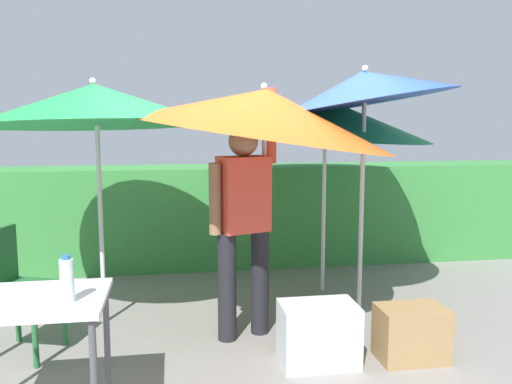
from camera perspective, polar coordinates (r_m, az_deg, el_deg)
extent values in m
plane|color=gray|center=(4.09, 0.68, -16.04)|extent=(24.00, 24.00, 0.00)
cube|color=#38843D|center=(6.13, -2.91, -2.47)|extent=(8.00, 0.70, 1.12)
cylinder|color=silver|center=(4.46, -16.18, -3.55)|extent=(0.04, 0.04, 1.60)
cone|color=green|center=(4.37, -16.79, 8.89)|extent=(1.85, 1.86, 0.47)
sphere|color=silver|center=(4.38, -17.02, 11.25)|extent=(0.05, 0.05, 0.05)
cylinder|color=silver|center=(4.08, 0.88, -4.76)|extent=(0.04, 0.04, 1.53)
cone|color=#EA5919|center=(4.01, 0.88, 8.49)|extent=(2.02, 1.99, 0.67)
sphere|color=silver|center=(4.04, 0.87, 11.21)|extent=(0.05, 0.05, 0.05)
cylinder|color=silver|center=(4.49, 11.16, -2.13)|extent=(0.04, 0.04, 1.78)
cone|color=blue|center=(4.41, 11.50, 10.91)|extent=(1.46, 1.44, 0.55)
sphere|color=silver|center=(4.40, 11.55, 12.78)|extent=(0.05, 0.05, 0.05)
cylinder|color=silver|center=(5.16, 7.21, -2.40)|extent=(0.04, 0.04, 1.49)
cone|color=green|center=(5.09, 7.40, 7.86)|extent=(2.00, 1.99, 0.50)
sphere|color=silver|center=(5.10, 7.45, 10.02)|extent=(0.05, 0.05, 0.05)
cylinder|color=black|center=(4.18, 0.41, -9.50)|extent=(0.14, 0.14, 0.82)
cylinder|color=black|center=(4.06, -3.11, -10.05)|extent=(0.14, 0.14, 0.82)
cube|color=#E04C38|center=(3.96, -1.35, -0.22)|extent=(0.41, 0.33, 0.56)
sphere|color=#8C6647|center=(3.93, -1.37, 5.42)|extent=(0.22, 0.22, 0.22)
cylinder|color=#E04C38|center=(4.03, 1.56, 7.05)|extent=(0.11, 0.11, 0.56)
cylinder|color=#8C6647|center=(3.87, -4.38, -0.74)|extent=(0.11, 0.11, 0.52)
cylinder|color=#236633|center=(3.96, -22.48, -14.01)|extent=(0.04, 0.04, 0.44)
cylinder|color=#236633|center=(4.27, -19.72, -12.30)|extent=(0.04, 0.04, 0.44)
cylinder|color=#236633|center=(4.46, -24.07, -11.65)|extent=(0.04, 0.04, 0.44)
cube|color=#236633|center=(4.13, -23.51, -9.57)|extent=(0.56, 0.56, 0.05)
cube|color=silver|center=(3.77, 6.66, -14.77)|extent=(0.52, 0.35, 0.42)
cube|color=#9E7A4C|center=(3.96, 16.22, -14.25)|extent=(0.46, 0.31, 0.37)
cylinder|color=#4C4C51|center=(3.33, -15.57, -15.39)|extent=(0.04, 0.04, 0.71)
cube|color=silver|center=(3.03, -23.30, -10.62)|extent=(0.80, 0.60, 0.03)
cylinder|color=silver|center=(2.86, -19.48, -8.90)|extent=(0.07, 0.07, 0.22)
cylinder|color=#2D60B7|center=(2.83, -19.59, -6.57)|extent=(0.04, 0.04, 0.02)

